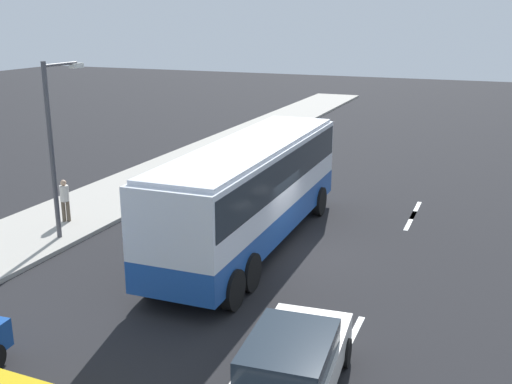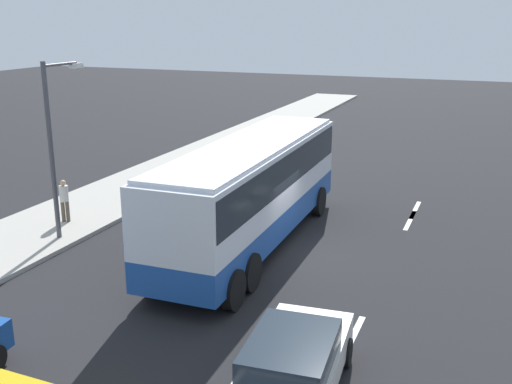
{
  "view_description": "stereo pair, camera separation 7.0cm",
  "coord_description": "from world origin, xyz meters",
  "px_view_note": "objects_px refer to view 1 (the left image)",
  "views": [
    {
      "loc": [
        -17.37,
        -5.8,
        7.37
      ],
      "look_at": [
        -0.06,
        1.23,
        1.96
      ],
      "focal_mm": 42.72,
      "sensor_mm": 36.0,
      "label": 1
    },
    {
      "loc": [
        -17.4,
        -5.73,
        7.37
      ],
      "look_at": [
        -0.06,
        1.23,
        1.96
      ],
      "focal_mm": 42.72,
      "sensor_mm": 36.0,
      "label": 2
    }
  ],
  "objects_px": {
    "coach_bus": "(252,183)",
    "street_lamp": "(55,136)",
    "pedestrian_near_curb": "(65,198)",
    "car_white_minivan": "(292,364)"
  },
  "relations": [
    {
      "from": "coach_bus",
      "to": "street_lamp",
      "type": "relative_size",
      "value": 1.92
    },
    {
      "from": "coach_bus",
      "to": "pedestrian_near_curb",
      "type": "bearing_deg",
      "value": 93.85
    },
    {
      "from": "car_white_minivan",
      "to": "street_lamp",
      "type": "relative_size",
      "value": 0.72
    },
    {
      "from": "pedestrian_near_curb",
      "to": "street_lamp",
      "type": "relative_size",
      "value": 0.27
    },
    {
      "from": "coach_bus",
      "to": "street_lamp",
      "type": "height_order",
      "value": "street_lamp"
    },
    {
      "from": "coach_bus",
      "to": "street_lamp",
      "type": "xyz_separation_m",
      "value": [
        -1.79,
        6.25,
        1.43
      ]
    },
    {
      "from": "street_lamp",
      "to": "car_white_minivan",
      "type": "bearing_deg",
      "value": -119.09
    },
    {
      "from": "car_white_minivan",
      "to": "coach_bus",
      "type": "bearing_deg",
      "value": 23.26
    },
    {
      "from": "car_white_minivan",
      "to": "street_lamp",
      "type": "xyz_separation_m",
      "value": [
        5.67,
        10.19,
        2.83
      ]
    },
    {
      "from": "street_lamp",
      "to": "pedestrian_near_curb",
      "type": "bearing_deg",
      "value": 35.53
    }
  ]
}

